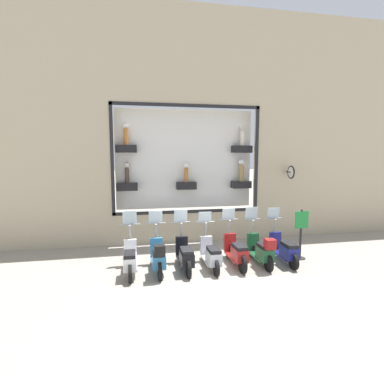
{
  "coord_description": "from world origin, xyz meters",
  "views": [
    {
      "loc": [
        -7.74,
        1.98,
        3.34
      ],
      "look_at": [
        1.98,
        0.11,
        2.12
      ],
      "focal_mm": 28.0,
      "sensor_mm": 36.0,
      "label": 1
    }
  ],
  "objects": [
    {
      "name": "scooter_black_4",
      "position": [
        0.54,
        0.59,
        0.43
      ],
      "size": [
        1.8,
        0.6,
        1.66
      ],
      "color": "black",
      "rests_on": "ground_plane"
    },
    {
      "name": "scooter_green_1",
      "position": [
        0.47,
        -1.76,
        0.47
      ],
      "size": [
        1.8,
        0.61,
        1.66
      ],
      "color": "black",
      "rests_on": "ground_plane"
    },
    {
      "name": "scooter_silver_3",
      "position": [
        0.53,
        -0.19,
        0.41
      ],
      "size": [
        1.79,
        0.61,
        1.56
      ],
      "color": "black",
      "rests_on": "ground_plane"
    },
    {
      "name": "building_facade",
      "position": [
        3.6,
        -0.0,
        4.46
      ],
      "size": [
        1.18,
        36.0,
        8.76
      ],
      "color": "tan",
      "rests_on": "ground_plane"
    },
    {
      "name": "shop_sign_post",
      "position": [
        0.81,
        -3.24,
        0.87
      ],
      "size": [
        0.36,
        0.45,
        1.61
      ],
      "color": "#232326",
      "rests_on": "ground_plane"
    },
    {
      "name": "scooter_red_2",
      "position": [
        0.54,
        -0.97,
        0.45
      ],
      "size": [
        1.81,
        0.6,
        1.64
      ],
      "color": "black",
      "rests_on": "ground_plane"
    },
    {
      "name": "ground_plane",
      "position": [
        0.0,
        0.0,
        0.0
      ],
      "size": [
        120.0,
        120.0,
        0.0
      ],
      "primitive_type": "plane",
      "color": "gray"
    },
    {
      "name": "scooter_teal_5",
      "position": [
        0.48,
        1.37,
        0.48
      ],
      "size": [
        1.8,
        0.6,
        1.64
      ],
      "color": "black",
      "rests_on": "ground_plane"
    },
    {
      "name": "scooter_white_6",
      "position": [
        0.54,
        2.15,
        0.43
      ],
      "size": [
        1.8,
        0.61,
        1.67
      ],
      "color": "black",
      "rests_on": "ground_plane"
    },
    {
      "name": "scooter_navy_0",
      "position": [
        0.53,
        -2.54,
        0.43
      ],
      "size": [
        1.8,
        0.61,
        1.61
      ],
      "color": "black",
      "rests_on": "ground_plane"
    }
  ]
}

